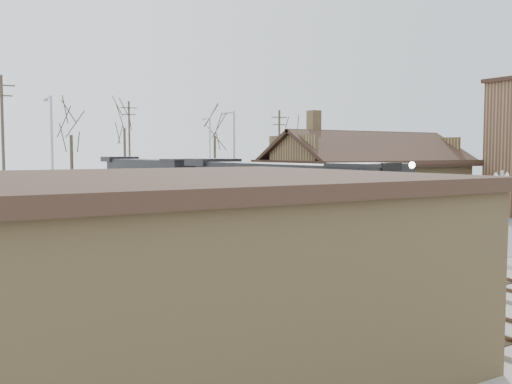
{
  "coord_description": "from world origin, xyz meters",
  "views": [
    {
      "loc": [
        -17.85,
        -20.43,
        4.82
      ],
      "look_at": [
        0.21,
        9.0,
        2.4
      ],
      "focal_mm": 40.0,
      "sensor_mm": 36.0,
      "label": 1
    }
  ],
  "objects": [
    {
      "name": "ground",
      "position": [
        0.0,
        0.0,
        0.0
      ],
      "size": [
        140.0,
        140.0,
        0.0
      ],
      "primitive_type": "plane",
      "color": "#9C978D",
      "rests_on": "ground"
    },
    {
      "name": "road",
      "position": [
        0.0,
        0.0,
        0.01
      ],
      "size": [
        60.0,
        9.0,
        0.03
      ],
      "primitive_type": "cube",
      "color": "#5E5E62",
      "rests_on": "ground"
    },
    {
      "name": "parking_lot",
      "position": [
        18.0,
        4.0,
        0.02
      ],
      "size": [
        22.0,
        26.0,
        0.03
      ],
      "primitive_type": "cube",
      "color": "#5E5E62",
      "rests_on": "ground"
    },
    {
      "name": "track_main",
      "position": [
        0.0,
        15.0,
        0.07
      ],
      "size": [
        3.4,
        90.0,
        0.24
      ],
      "color": "#9C978D",
      "rests_on": "ground"
    },
    {
      "name": "track_siding",
      "position": [
        -4.5,
        15.0,
        0.07
      ],
      "size": [
        3.4,
        90.0,
        0.24
      ],
      "color": "#9C978D",
      "rests_on": "ground"
    },
    {
      "name": "depot",
      "position": [
        11.99,
        12.0,
        2.41
      ],
      "size": [
        15.2,
        9.31,
        7.9
      ],
      "color": "#94784C",
      "rests_on": "ground"
    },
    {
      "name": "commercial_building",
      "position": [
        -13.0,
        -8.0,
        2.16
      ],
      "size": [
        12.4,
        10.4,
        4.3
      ],
      "color": "#94784C",
      "rests_on": "ground"
    },
    {
      "name": "locomotive_lead",
      "position": [
        0.0,
        5.44,
        2.3
      ],
      "size": [
        2.94,
        19.7,
        4.37
      ],
      "color": "black",
      "rests_on": "ground"
    },
    {
      "name": "locomotive_trailing",
      "position": [
        0.0,
        25.42,
        2.3
      ],
      "size": [
        2.94,
        19.7,
        4.14
      ],
      "color": "black",
      "rests_on": "ground"
    },
    {
      "name": "crossbuck_near",
      "position": [
        4.29,
        -4.86,
        1.89
      ],
      "size": [
        1.15,
        0.3,
        4.02
      ],
      "rotation": [
        0.0,
        0.0,
        0.02
      ],
      "color": "#A5A8AD",
      "rests_on": "ground"
    },
    {
      "name": "crossbuck_far",
      "position": [
        -6.06,
        5.78,
        1.71
      ],
      "size": [
        1.02,
        0.32,
        3.59
      ],
      "rotation": [
        0.0,
        0.0,
        3.36
      ],
      "color": "#A5A8AD",
      "rests_on": "ground"
    },
    {
      "name": "streetlight_a",
      "position": [
        -9.29,
        20.5,
        4.88
      ],
      "size": [
        0.25,
        2.04,
        8.68
      ],
      "color": "#A5A8AD",
      "rests_on": "ground"
    },
    {
      "name": "streetlight_b",
      "position": [
        6.25,
        22.6,
        4.71
      ],
      "size": [
        0.25,
        2.04,
        8.36
      ],
      "color": "#A5A8AD",
      "rests_on": "ground"
    },
    {
      "name": "streetlight_c",
      "position": [
        10.89,
        36.3,
        4.87
      ],
      "size": [
        0.25,
        2.04,
        8.67
      ],
      "color": "#A5A8AD",
      "rests_on": "ground"
    },
    {
      "name": "utility_pole_a",
      "position": [
        -11.31,
        28.35,
        5.66
      ],
      "size": [
        2.0,
        0.24,
        10.85
      ],
      "color": "#382D23",
      "rests_on": "ground"
    },
    {
      "name": "utility_pole_b",
      "position": [
        5.16,
        46.27,
        5.7
      ],
      "size": [
        2.0,
        0.24,
        10.94
      ],
      "color": "#382D23",
      "rests_on": "ground"
    },
    {
      "name": "utility_pole_c",
      "position": [
        17.35,
        32.02,
        4.94
      ],
      "size": [
        2.0,
        0.24,
        9.45
      ],
      "color": "#382D23",
      "rests_on": "ground"
    },
    {
      "name": "tree_b",
      "position": [
        -4.29,
        35.59,
        7.53
      ],
      "size": [
        4.32,
        4.32,
        10.58
      ],
      "color": "#382D23",
      "rests_on": "ground"
    },
    {
      "name": "tree_c",
      "position": [
        4.64,
        46.5,
        9.02
      ],
      "size": [
        5.17,
        5.17,
        12.66
      ],
      "color": "#382D23",
      "rests_on": "ground"
    },
    {
      "name": "tree_d",
      "position": [
        13.71,
        40.45,
        7.86
      ],
      "size": [
        4.5,
        4.5,
        11.04
      ],
      "color": "#382D23",
      "rests_on": "ground"
    },
    {
      "name": "tree_e",
      "position": [
        22.33,
        36.93,
        6.39
      ],
      "size": [
        3.67,
        3.67,
        8.99
      ],
      "color": "#382D23",
      "rests_on": "ground"
    }
  ]
}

